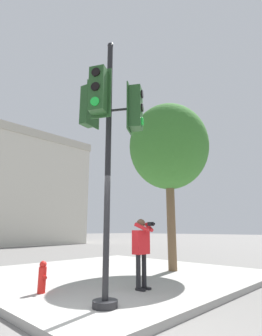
% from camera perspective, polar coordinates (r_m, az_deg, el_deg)
% --- Properties ---
extents(sidewalk_corner, '(8.00, 8.00, 0.14)m').
position_cam_1_polar(sidewalk_corner, '(9.10, -4.19, -22.11)').
color(sidewalk_corner, '#9E9B96').
rests_on(sidewalk_corner, ground_plane).
extents(traffic_signal_pole, '(1.17, 1.38, 5.38)m').
position_cam_1_polar(traffic_signal_pole, '(5.36, -5.19, 8.99)').
color(traffic_signal_pole, black).
rests_on(traffic_signal_pole, sidewalk_corner).
extents(person_photographer, '(0.50, 0.53, 1.58)m').
position_cam_1_polar(person_photographer, '(6.45, 2.30, -16.69)').
color(person_photographer, black).
rests_on(person_photographer, sidewalk_corner).
extents(street_tree, '(2.89, 2.89, 5.92)m').
position_cam_1_polar(street_tree, '(9.80, 8.19, 4.52)').
color(street_tree, brown).
rests_on(street_tree, sidewalk_corner).
extents(fire_hydrant, '(0.17, 0.23, 0.66)m').
position_cam_1_polar(fire_hydrant, '(6.47, -18.76, -21.55)').
color(fire_hydrant, red).
rests_on(fire_hydrant, sidewalk_corner).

